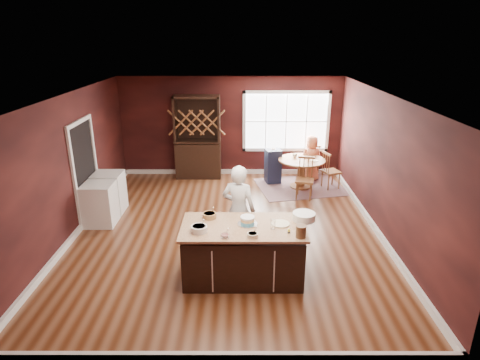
# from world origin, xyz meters

# --- Properties ---
(room_shell) EXTENTS (7.00, 7.00, 7.00)m
(room_shell) POSITION_xyz_m (0.00, 0.00, 1.35)
(room_shell) COLOR brown
(room_shell) RESTS_ON ground
(window) EXTENTS (2.36, 0.10, 1.66)m
(window) POSITION_xyz_m (1.50, 3.47, 1.50)
(window) COLOR white
(window) RESTS_ON room_shell
(doorway) EXTENTS (0.08, 1.26, 2.13)m
(doorway) POSITION_xyz_m (-2.97, 0.60, 1.02)
(doorway) COLOR white
(doorway) RESTS_ON room_shell
(kitchen_island) EXTENTS (1.94, 1.02, 0.92)m
(kitchen_island) POSITION_xyz_m (0.30, -1.66, 0.44)
(kitchen_island) COLOR black
(kitchen_island) RESTS_ON ground
(dining_table) EXTENTS (1.18, 1.18, 0.75)m
(dining_table) POSITION_xyz_m (1.82, 2.41, 0.53)
(dining_table) COLOR brown
(dining_table) RESTS_ON ground
(baker) EXTENTS (0.69, 0.56, 1.65)m
(baker) POSITION_xyz_m (0.23, -0.85, 0.83)
(baker) COLOR silver
(baker) RESTS_ON ground
(layer_cake) EXTENTS (0.32, 0.32, 0.13)m
(layer_cake) POSITION_xyz_m (0.37, -1.60, 0.98)
(layer_cake) COLOR white
(layer_cake) RESTS_ON kitchen_island
(bowl_blue) EXTENTS (0.25, 0.25, 0.10)m
(bowl_blue) POSITION_xyz_m (-0.37, -1.86, 0.97)
(bowl_blue) COLOR white
(bowl_blue) RESTS_ON kitchen_island
(bowl_yellow) EXTENTS (0.22, 0.22, 0.08)m
(bowl_yellow) POSITION_xyz_m (-0.25, -1.37, 0.96)
(bowl_yellow) COLOR #A97D45
(bowl_yellow) RESTS_ON kitchen_island
(bowl_pink) EXTENTS (0.14, 0.14, 0.05)m
(bowl_pink) POSITION_xyz_m (0.03, -2.04, 0.95)
(bowl_pink) COLOR white
(bowl_pink) RESTS_ON kitchen_island
(bowl_olive) EXTENTS (0.17, 0.17, 0.06)m
(bowl_olive) POSITION_xyz_m (0.44, -2.03, 0.95)
(bowl_olive) COLOR #F1E9BC
(bowl_olive) RESTS_ON kitchen_island
(drinking_glass) EXTENTS (0.08, 0.08, 0.16)m
(drinking_glass) POSITION_xyz_m (0.76, -1.76, 1.00)
(drinking_glass) COLOR silver
(drinking_glass) RESTS_ON kitchen_island
(dinner_plate) EXTENTS (0.29, 0.29, 0.02)m
(dinner_plate) POSITION_xyz_m (0.89, -1.61, 0.93)
(dinner_plate) COLOR #F6E5CC
(dinner_plate) RESTS_ON kitchen_island
(white_tub) EXTENTS (0.36, 0.36, 0.13)m
(white_tub) POSITION_xyz_m (1.28, -1.46, 0.98)
(white_tub) COLOR silver
(white_tub) RESTS_ON kitchen_island
(stoneware_crock) EXTENTS (0.16, 0.16, 0.19)m
(stoneware_crock) POSITION_xyz_m (1.15, -2.03, 1.01)
(stoneware_crock) COLOR brown
(stoneware_crock) RESTS_ON kitchen_island
(toy_figurine) EXTENTS (0.04, 0.04, 0.07)m
(toy_figurine) POSITION_xyz_m (0.99, -1.91, 0.96)
(toy_figurine) COLOR yellow
(toy_figurine) RESTS_ON kitchen_island
(rug) EXTENTS (2.43, 2.05, 0.01)m
(rug) POSITION_xyz_m (1.82, 2.41, 0.01)
(rug) COLOR brown
(rug) RESTS_ON ground
(chair_east) EXTENTS (0.51, 0.52, 0.98)m
(chair_east) POSITION_xyz_m (2.57, 2.36, 0.49)
(chair_east) COLOR brown
(chair_east) RESTS_ON ground
(chair_south) EXTENTS (0.51, 0.49, 1.01)m
(chair_south) POSITION_xyz_m (1.79, 1.67, 0.51)
(chair_south) COLOR brown
(chair_south) RESTS_ON ground
(chair_north) EXTENTS (0.42, 0.40, 0.94)m
(chair_north) POSITION_xyz_m (2.22, 3.24, 0.47)
(chair_north) COLOR #955729
(chair_north) RESTS_ON ground
(seated_woman) EXTENTS (0.68, 0.53, 1.24)m
(seated_woman) POSITION_xyz_m (2.14, 2.92, 0.62)
(seated_woman) COLOR #CA7049
(seated_woman) RESTS_ON ground
(high_chair) EXTENTS (0.45, 0.45, 0.95)m
(high_chair) POSITION_xyz_m (1.12, 2.78, 0.47)
(high_chair) COLOR #20293E
(high_chair) RESTS_ON ground
(toddler) EXTENTS (0.18, 0.14, 0.26)m
(toddler) POSITION_xyz_m (1.07, 2.76, 0.81)
(toddler) COLOR #8CA5BF
(toddler) RESTS_ON high_chair
(table_plate) EXTENTS (0.20, 0.20, 0.02)m
(table_plate) POSITION_xyz_m (2.10, 2.29, 0.76)
(table_plate) COLOR beige
(table_plate) RESTS_ON dining_table
(table_cup) EXTENTS (0.14, 0.14, 0.09)m
(table_cup) POSITION_xyz_m (1.66, 2.59, 0.80)
(table_cup) COLOR silver
(table_cup) RESTS_ON dining_table
(hutch) EXTENTS (1.22, 0.51, 2.23)m
(hutch) POSITION_xyz_m (-0.89, 3.22, 1.12)
(hutch) COLOR #301E11
(hutch) RESTS_ON ground
(washer) EXTENTS (0.61, 0.59, 0.88)m
(washer) POSITION_xyz_m (-2.64, 0.28, 0.44)
(washer) COLOR white
(washer) RESTS_ON ground
(dryer) EXTENTS (0.61, 0.59, 0.89)m
(dryer) POSITION_xyz_m (-2.64, 0.92, 0.45)
(dryer) COLOR white
(dryer) RESTS_ON ground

